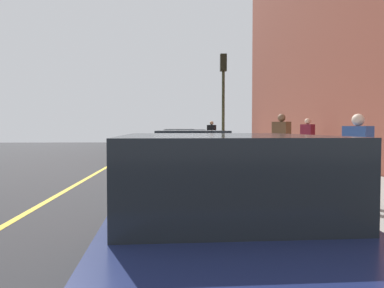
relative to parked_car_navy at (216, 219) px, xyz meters
name	(u,v)px	position (x,y,z in m)	size (l,w,h in m)	color
ground_plane	(187,170)	(11.03, -0.08, -0.76)	(56.00, 56.00, 0.00)	#28282B
sidewalk	(274,167)	(11.03, -3.38, -0.68)	(28.00, 4.60, 0.15)	gray
lane_stripe_centre	(102,170)	(11.03, 3.12, -0.75)	(28.00, 0.14, 0.01)	gold
snow_bank_curb	(205,166)	(11.23, -0.78, -0.65)	(8.62, 0.56, 0.22)	white
parked_car_navy	(216,219)	(0.00, 0.00, 0.00)	(4.23, 2.03, 1.51)	black
parked_car_white	(191,161)	(5.90, -0.01, 0.00)	(4.62, 1.92, 1.51)	black
parked_car_black	(184,147)	(12.63, 0.01, 0.00)	(4.72, 1.91, 1.51)	black
parked_car_green	(180,142)	(19.54, 0.11, 0.00)	(4.70, 1.93, 1.51)	black
pedestrian_brown_coat	(281,142)	(8.29, -2.89, 0.38)	(0.58, 0.57, 1.85)	black
pedestrian_black_coat	(212,135)	(20.64, -1.91, 0.38)	(0.54, 0.59, 1.86)	black
pedestrian_burgundy_coat	(307,140)	(11.66, -4.88, 0.35)	(0.57, 0.54, 1.80)	black
pedestrian_blue_coat	(357,158)	(3.29, -2.87, 0.29)	(0.53, 0.49, 1.67)	black
traffic_light_pole	(223,90)	(12.55, -1.63, 2.41)	(0.35, 0.26, 4.47)	#2D2D19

